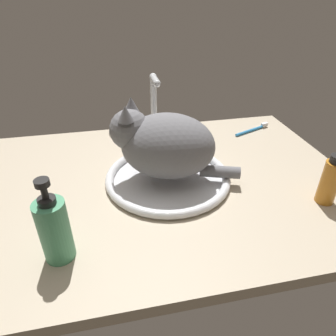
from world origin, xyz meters
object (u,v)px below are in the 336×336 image
(faucet, at_px, (155,121))
(sink_basin, at_px, (168,177))
(soap_pump_bottle, at_px, (54,229))
(amber_bottle, at_px, (330,181))
(cat, at_px, (161,144))
(toothbrush, at_px, (253,129))

(faucet, bearing_deg, sink_basin, -90.00)
(sink_basin, xyz_separation_m, soap_pump_bottle, (-0.26, -0.22, 0.06))
(amber_bottle, bearing_deg, soap_pump_bottle, -175.53)
(cat, bearing_deg, toothbrush, 32.38)
(soap_pump_bottle, height_order, toothbrush, soap_pump_bottle)
(soap_pump_bottle, bearing_deg, cat, 41.95)
(sink_basin, xyz_separation_m, toothbrush, (0.37, 0.25, -0.00))
(faucet, distance_m, amber_bottle, 0.52)
(faucet, distance_m, cat, 0.21)
(amber_bottle, distance_m, soap_pump_bottle, 0.63)
(cat, xyz_separation_m, toothbrush, (0.38, 0.24, -0.10))
(sink_basin, height_order, toothbrush, sink_basin)
(toothbrush, bearing_deg, cat, -147.62)
(sink_basin, height_order, faucet, faucet)
(sink_basin, distance_m, amber_bottle, 0.40)
(sink_basin, height_order, soap_pump_bottle, soap_pump_bottle)
(soap_pump_bottle, bearing_deg, faucet, 58.25)
(faucet, xyz_separation_m, amber_bottle, (0.36, -0.38, -0.03))
(sink_basin, bearing_deg, faucet, 90.00)
(cat, xyz_separation_m, amber_bottle, (0.38, -0.17, -0.05))
(toothbrush, bearing_deg, sink_basin, -145.88)
(faucet, relative_size, amber_bottle, 1.83)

